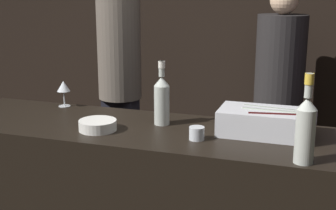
{
  "coord_description": "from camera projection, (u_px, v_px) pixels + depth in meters",
  "views": [
    {
      "loc": [
        0.71,
        -1.8,
        1.68
      ],
      "look_at": [
        0.0,
        0.34,
        1.1
      ],
      "focal_mm": 50.0,
      "sensor_mm": 36.0,
      "label": 1
    }
  ],
  "objects": [
    {
      "name": "ice_bin_with_bottles",
      "position": [
        267.0,
        121.0,
        2.24
      ],
      "size": [
        0.44,
        0.24,
        0.13
      ],
      "color": "silver",
      "rests_on": "bar_counter"
    },
    {
      "name": "wall_back_chalkboard",
      "position": [
        239.0,
        18.0,
        4.06
      ],
      "size": [
        6.4,
        0.06,
        2.8
      ],
      "color": "black",
      "rests_on": "ground_plane"
    },
    {
      "name": "person_blond_tee",
      "position": [
        120.0,
        74.0,
        3.5
      ],
      "size": [
        0.32,
        0.32,
        1.83
      ],
      "rotation": [
        0.0,
        0.0,
        1.31
      ],
      "color": "black",
      "rests_on": "ground_plane"
    },
    {
      "name": "candle_votive",
      "position": [
        197.0,
        133.0,
        2.18
      ],
      "size": [
        0.07,
        0.07,
        0.06
      ],
      "color": "silver",
      "rests_on": "bar_counter"
    },
    {
      "name": "person_in_hoodie",
      "position": [
        279.0,
        85.0,
        3.62
      ],
      "size": [
        0.38,
        0.38,
        1.68
      ],
      "rotation": [
        0.0,
        0.0,
        -2.39
      ],
      "color": "black",
      "rests_on": "ground_plane"
    },
    {
      "name": "white_wine_bottle",
      "position": [
        162.0,
        98.0,
        2.39
      ],
      "size": [
        0.08,
        0.08,
        0.33
      ],
      "color": "#B2B7AD",
      "rests_on": "bar_counter"
    },
    {
      "name": "rose_wine_bottle",
      "position": [
        306.0,
        127.0,
        1.86
      ],
      "size": [
        0.08,
        0.08,
        0.37
      ],
      "color": "#B2B7AD",
      "rests_on": "bar_counter"
    },
    {
      "name": "wine_glass",
      "position": [
        64.0,
        87.0,
        2.75
      ],
      "size": [
        0.08,
        0.08,
        0.15
      ],
      "color": "silver",
      "rests_on": "bar_counter"
    },
    {
      "name": "bowl_white",
      "position": [
        98.0,
        125.0,
        2.32
      ],
      "size": [
        0.19,
        0.19,
        0.05
      ],
      "color": "silver",
      "rests_on": "bar_counter"
    }
  ]
}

